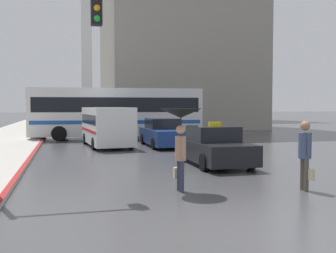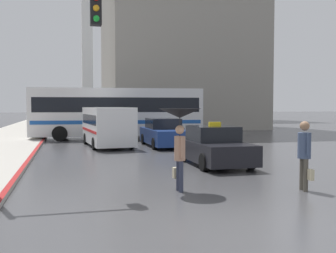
# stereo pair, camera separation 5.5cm
# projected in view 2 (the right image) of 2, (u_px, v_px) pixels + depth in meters

# --- Properties ---
(ground_plane) EXTENTS (300.00, 300.00, 0.00)m
(ground_plane) POSITION_uv_depth(u_px,v_px,m) (249.00, 229.00, 6.94)
(ground_plane) COLOR #424244
(taxi) EXTENTS (1.91, 4.03, 1.60)m
(taxi) POSITION_uv_depth(u_px,v_px,m) (214.00, 147.00, 14.59)
(taxi) COLOR black
(taxi) RESTS_ON ground_plane
(sedan_red) EXTENTS (1.91, 4.77, 1.52)m
(sedan_red) POSITION_uv_depth(u_px,v_px,m) (164.00, 134.00, 21.44)
(sedan_red) COLOR navy
(sedan_red) RESTS_ON ground_plane
(ambulance_van) EXTENTS (2.46, 5.55, 2.12)m
(ambulance_van) POSITION_uv_depth(u_px,v_px,m) (107.00, 125.00, 21.42)
(ambulance_van) COLOR white
(ambulance_van) RESTS_ON ground_plane
(city_bus) EXTENTS (11.34, 3.37, 3.36)m
(city_bus) POSITION_uv_depth(u_px,v_px,m) (117.00, 111.00, 26.24)
(city_bus) COLOR silver
(city_bus) RESTS_ON ground_plane
(pedestrian_with_umbrella) EXTENTS (1.08, 1.08, 2.12)m
(pedestrian_with_umbrella) POSITION_uv_depth(u_px,v_px,m) (180.00, 124.00, 9.96)
(pedestrian_with_umbrella) COLOR #2D3347
(pedestrian_with_umbrella) RESTS_ON ground_plane
(pedestrian_man) EXTENTS (0.37, 0.63, 1.79)m
(pedestrian_man) POSITION_uv_depth(u_px,v_px,m) (305.00, 150.00, 10.05)
(pedestrian_man) COLOR #4C473D
(pedestrian_man) RESTS_ON ground_plane
(traffic_light) EXTENTS (2.81, 0.38, 5.33)m
(traffic_light) POSITION_uv_depth(u_px,v_px,m) (35.00, 45.00, 9.64)
(traffic_light) COLOR black
(traffic_light) RESTS_ON ground_plane
(building_tower_far) EXTENTS (15.30, 9.01, 25.18)m
(building_tower_far) POSITION_uv_depth(u_px,v_px,m) (212.00, 41.00, 62.62)
(building_tower_far) COLOR gray
(building_tower_far) RESTS_ON ground_plane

